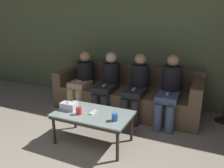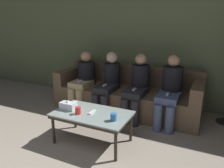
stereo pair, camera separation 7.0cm
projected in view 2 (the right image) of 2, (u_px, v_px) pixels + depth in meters
wall_back at (138, 38)px, 4.30m from camera, size 12.00×0.06×2.60m
couch at (127, 94)px, 4.12m from camera, size 2.66×0.92×0.80m
coffee_table at (92, 116)px, 2.96m from camera, size 1.04×0.61×0.44m
cup_near_left at (113, 117)px, 2.71m from camera, size 0.08×0.08×0.10m
cup_near_right at (75, 104)px, 3.13m from camera, size 0.06×0.06×0.09m
cup_far_center at (78, 110)px, 2.90m from camera, size 0.08×0.08×0.10m
tissue_box at (68, 106)px, 3.05m from camera, size 0.22×0.12×0.13m
game_remote at (92, 112)px, 2.95m from camera, size 0.04×0.15×0.02m
seated_person_left_end at (84, 77)px, 4.20m from camera, size 0.33×0.65×1.08m
seated_person_mid_left at (109, 81)px, 3.95m from camera, size 0.31×0.70×1.09m
seated_person_mid_right at (138, 85)px, 3.73m from camera, size 0.31×0.72×1.10m
seated_person_right_end at (170, 88)px, 3.50m from camera, size 0.32×0.73×1.12m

